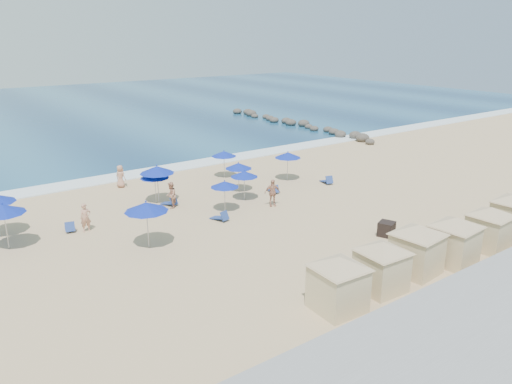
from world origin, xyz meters
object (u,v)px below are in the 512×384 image
rock_jetty (295,123)px  beachgoer_3 (120,176)px  cabana_4 (490,223)px  beachgoer_1 (171,195)px  cabana_1 (382,260)px  umbrella_5 (225,184)px  umbrella_6 (239,166)px  beachgoer_0 (86,218)px  umbrella_1 (3,209)px  umbrella_2 (146,207)px  umbrella_9 (288,155)px  cabana_3 (455,234)px  umbrella_3 (155,175)px  umbrella_7 (244,174)px  trash_bin (386,229)px  beachgoer_2 (272,193)px  umbrella_8 (224,154)px  umbrella_4 (157,170)px  cabana_2 (417,243)px  cabana_0 (339,277)px

rock_jetty → beachgoer_3: beachgoer_3 is taller
cabana_4 → beachgoer_1: (-10.95, 16.22, -0.60)m
cabana_1 → cabana_4: bearing=-2.5°
umbrella_5 → beachgoer_3: 9.92m
umbrella_6 → beachgoer_0: bearing=-174.4°
umbrella_1 → umbrella_5: 13.02m
beachgoer_0 → umbrella_2: bearing=-61.9°
umbrella_9 → beachgoer_3: size_ratio=1.38×
cabana_3 → umbrella_9: size_ratio=1.83×
umbrella_3 → beachgoer_3: 5.09m
rock_jetty → cabana_4: cabana_4 is taller
umbrella_5 → umbrella_7: (2.35, 1.12, 0.05)m
beachgoer_1 → umbrella_5: bearing=84.2°
trash_bin → beachgoer_2: (-2.13, 8.09, 0.51)m
umbrella_2 → beachgoer_2: 9.97m
umbrella_1 → umbrella_7: (15.22, -0.77, -0.39)m
umbrella_1 → beachgoer_0: 4.51m
umbrella_6 → umbrella_8: size_ratio=0.99×
umbrella_1 → umbrella_4: (10.09, 2.33, 0.06)m
cabana_2 → umbrella_1: size_ratio=1.66×
cabana_1 → umbrella_4: 17.65m
beachgoer_0 → cabana_4: bearing=-39.0°
cabana_0 → umbrella_2: (-3.77, 10.77, 0.82)m
umbrella_3 → beachgoer_0: 6.24m
cabana_4 → cabana_3: bearing=179.0°
cabana_0 → cabana_1: bearing=1.3°
rock_jetty → trash_bin: size_ratio=31.22×
umbrella_1 → umbrella_2: 7.66m
umbrella_8 → cabana_3: bearing=-87.6°
cabana_1 → beachgoer_0: 17.35m
umbrella_6 → umbrella_7: bearing=-113.2°
trash_bin → umbrella_3: (-8.26, 13.40, 1.56)m
beachgoer_3 → rock_jetty: bearing=-95.6°
rock_jetty → cabana_0: bearing=-128.1°
cabana_3 → cabana_4: bearing=-1.0°
cabana_1 → umbrella_4: size_ratio=1.53×
cabana_0 → beachgoer_2: 13.61m
cabana_2 → umbrella_5: cabana_2 is taller
rock_jetty → beachgoer_2: (-21.11, -22.37, 0.58)m
umbrella_1 → beachgoer_3: (9.33, 7.32, -1.44)m
cabana_1 → umbrella_2: bearing=121.7°
umbrella_1 → cabana_0: bearing=-56.4°
beachgoer_2 → cabana_4: bearing=-46.4°
beachgoer_0 → beachgoer_2: bearing=-10.6°
cabana_2 → umbrella_3: 18.24m
cabana_2 → umbrella_8: (1.58, 19.89, 0.40)m
umbrella_6 → umbrella_1: bearing=-175.9°
cabana_2 → umbrella_4: bearing=107.8°
cabana_2 → umbrella_1: (-15.63, 14.93, 0.71)m
cabana_0 → umbrella_4: (0.03, 17.46, 0.82)m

